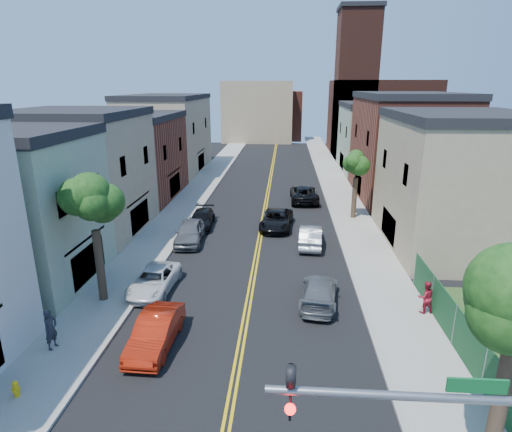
% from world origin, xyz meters
% --- Properties ---
extents(sidewalk_left, '(3.20, 100.00, 0.15)m').
position_xyz_m(sidewalk_left, '(-7.90, 40.00, 0.07)').
color(sidewalk_left, gray).
rests_on(sidewalk_left, ground).
extents(sidewalk_right, '(3.20, 100.00, 0.15)m').
position_xyz_m(sidewalk_right, '(7.90, 40.00, 0.07)').
color(sidewalk_right, gray).
rests_on(sidewalk_right, ground).
extents(curb_left, '(0.30, 100.00, 0.15)m').
position_xyz_m(curb_left, '(-6.15, 40.00, 0.07)').
color(curb_left, gray).
rests_on(curb_left, ground).
extents(curb_right, '(0.30, 100.00, 0.15)m').
position_xyz_m(curb_right, '(6.15, 40.00, 0.07)').
color(curb_right, gray).
rests_on(curb_right, ground).
extents(bldg_left_palegrn, '(9.00, 8.00, 8.50)m').
position_xyz_m(bldg_left_palegrn, '(-14.00, 16.00, 4.25)').
color(bldg_left_palegrn, gray).
rests_on(bldg_left_palegrn, ground).
extents(bldg_left_tan_near, '(9.00, 10.00, 9.00)m').
position_xyz_m(bldg_left_tan_near, '(-14.00, 25.00, 4.50)').
color(bldg_left_tan_near, '#998466').
rests_on(bldg_left_tan_near, ground).
extents(bldg_left_brick, '(9.00, 12.00, 8.00)m').
position_xyz_m(bldg_left_brick, '(-14.00, 36.00, 4.00)').
color(bldg_left_brick, brown).
rests_on(bldg_left_brick, ground).
extents(bldg_left_tan_far, '(9.00, 16.00, 9.50)m').
position_xyz_m(bldg_left_tan_far, '(-14.00, 50.00, 4.75)').
color(bldg_left_tan_far, '#998466').
rests_on(bldg_left_tan_far, ground).
extents(bldg_right_tan, '(9.00, 12.00, 9.00)m').
position_xyz_m(bldg_right_tan, '(14.00, 24.00, 4.50)').
color(bldg_right_tan, '#998466').
rests_on(bldg_right_tan, ground).
extents(bldg_right_brick, '(9.00, 14.00, 10.00)m').
position_xyz_m(bldg_right_brick, '(14.00, 38.00, 5.00)').
color(bldg_right_brick, brown).
rests_on(bldg_right_brick, ground).
extents(bldg_right_palegrn, '(9.00, 12.00, 8.50)m').
position_xyz_m(bldg_right_palegrn, '(14.00, 52.00, 4.25)').
color(bldg_right_palegrn, gray).
rests_on(bldg_right_palegrn, ground).
extents(church, '(16.20, 14.20, 22.60)m').
position_xyz_m(church, '(16.33, 67.07, 7.24)').
color(church, '#4C2319').
rests_on(church, ground).
extents(backdrop_left, '(14.00, 8.00, 12.00)m').
position_xyz_m(backdrop_left, '(-4.00, 82.00, 6.00)').
color(backdrop_left, '#998466').
rests_on(backdrop_left, ground).
extents(backdrop_center, '(10.00, 8.00, 10.00)m').
position_xyz_m(backdrop_center, '(0.00, 86.00, 5.00)').
color(backdrop_center, brown).
rests_on(backdrop_center, ground).
extents(fence_right, '(0.04, 15.00, 1.90)m').
position_xyz_m(fence_right, '(9.50, 9.50, 1.10)').
color(fence_right, '#143F1E').
rests_on(fence_right, sidewalk_right).
extents(tree_left_mid, '(5.20, 5.20, 9.29)m').
position_xyz_m(tree_left_mid, '(-7.88, 14.01, 6.58)').
color(tree_left_mid, '#312618').
rests_on(tree_left_mid, sidewalk_left).
extents(tree_right_far, '(4.40, 4.40, 8.03)m').
position_xyz_m(tree_right_far, '(7.92, 30.01, 5.76)').
color(tree_right_far, '#312618').
rests_on(tree_right_far, sidewalk_right).
extents(red_sedan, '(1.69, 4.53, 1.48)m').
position_xyz_m(red_sedan, '(-3.80, 10.12, 0.74)').
color(red_sedan, '#A91E0B').
rests_on(red_sedan, ground).
extents(white_pickup, '(2.37, 4.72, 1.28)m').
position_xyz_m(white_pickup, '(-5.50, 15.43, 0.64)').
color(white_pickup, silver).
rests_on(white_pickup, ground).
extents(grey_car_left, '(2.25, 4.89, 1.62)m').
position_xyz_m(grey_car_left, '(-5.16, 23.18, 0.81)').
color(grey_car_left, '#585A60').
rests_on(grey_car_left, ground).
extents(black_car_left, '(2.07, 4.69, 1.34)m').
position_xyz_m(black_car_left, '(-5.00, 26.88, 0.67)').
color(black_car_left, black).
rests_on(black_car_left, ground).
extents(grey_car_right, '(2.48, 4.87, 1.35)m').
position_xyz_m(grey_car_right, '(3.80, 14.64, 0.68)').
color(grey_car_right, '#595D61').
rests_on(grey_car_right, ground).
extents(black_car_right, '(1.96, 4.14, 1.37)m').
position_xyz_m(black_car_right, '(3.80, 23.58, 0.68)').
color(black_car_right, black).
rests_on(black_car_right, ground).
extents(silver_car_right, '(1.90, 4.62, 1.49)m').
position_xyz_m(silver_car_right, '(3.80, 23.20, 0.74)').
color(silver_car_right, '#B2B5BA').
rests_on(silver_car_right, ground).
extents(dark_car_right_far, '(2.83, 5.87, 1.61)m').
position_xyz_m(dark_car_right_far, '(3.80, 35.55, 0.81)').
color(dark_car_right_far, black).
rests_on(dark_car_right_far, ground).
extents(black_suv_lane, '(2.86, 5.38, 1.44)m').
position_xyz_m(black_suv_lane, '(1.23, 27.01, 0.72)').
color(black_suv_lane, black).
rests_on(black_suv_lane, ground).
extents(pedestrian_left, '(0.59, 0.76, 1.86)m').
position_xyz_m(pedestrian_left, '(-8.27, 9.48, 1.08)').
color(pedestrian_left, '#23242A').
rests_on(pedestrian_left, sidewalk_left).
extents(pedestrian_right, '(0.94, 0.79, 1.73)m').
position_xyz_m(pedestrian_right, '(9.10, 13.76, 1.01)').
color(pedestrian_right, maroon).
rests_on(pedestrian_right, sidewalk_right).
extents(fire_hydrant, '(0.32, 0.32, 0.66)m').
position_xyz_m(fire_hydrant, '(-8.04, 6.44, 0.49)').
color(fire_hydrant, yellow).
rests_on(fire_hydrant, sidewalk_left).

